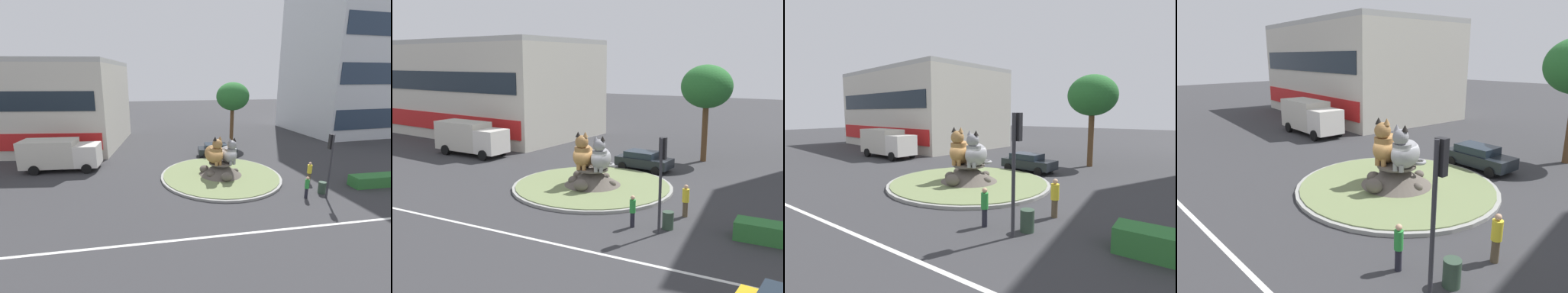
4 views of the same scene
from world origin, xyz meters
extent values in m
plane|color=#333335|center=(0.00, 0.00, 0.00)|extent=(160.00, 160.00, 0.00)
cube|color=silver|center=(0.00, -8.99, 0.00)|extent=(112.00, 0.20, 0.01)
cylinder|color=gray|center=(0.00, 0.00, 0.09)|extent=(10.55, 10.55, 0.18)
cylinder|color=#707F51|center=(0.00, 0.00, 0.21)|extent=(10.13, 10.13, 0.05)
cone|color=#564F47|center=(0.00, 0.00, 0.78)|extent=(3.73, 3.73, 1.10)
cylinder|color=#564F47|center=(0.00, 0.00, 1.27)|extent=(2.05, 2.05, 0.12)
ellipsoid|color=#564F47|center=(1.41, 0.05, 0.45)|extent=(0.54, 0.49, 0.43)
ellipsoid|color=#564F47|center=(0.19, 1.66, 0.45)|extent=(0.54, 0.55, 0.43)
ellipsoid|color=#564F47|center=(-1.33, 0.63, 0.58)|extent=(0.86, 0.86, 0.69)
ellipsoid|color=#564F47|center=(-1.04, -0.68, 0.53)|extent=(0.75, 0.70, 0.60)
ellipsoid|color=#564F47|center=(0.06, -1.70, 0.60)|extent=(0.93, 0.81, 0.74)
ellipsoid|color=#9E703D|center=(-0.65, -0.01, 2.11)|extent=(1.93, 2.46, 1.57)
cylinder|color=#9E703D|center=(-0.53, -0.43, 2.29)|extent=(1.27, 1.27, 0.98)
sphere|color=#9E703D|center=(-0.48, -0.58, 3.14)|extent=(0.86, 0.86, 0.86)
torus|color=#9E703D|center=(-0.57, 0.93, 1.49)|extent=(1.10, 1.10, 0.20)
cone|color=#9E703D|center=(-0.26, -0.51, 3.64)|extent=(0.44, 0.44, 0.35)
cone|color=black|center=(-0.71, -0.64, 3.64)|extent=(0.44, 0.44, 0.35)
cylinder|color=#9E703D|center=(-0.26, -0.71, 1.52)|extent=(0.27, 0.27, 0.39)
cylinder|color=#9E703D|center=(-0.60, -0.81, 1.52)|extent=(0.27, 0.27, 0.39)
ellipsoid|color=gray|center=(0.65, -0.07, 2.06)|extent=(1.71, 2.25, 1.46)
cylinder|color=gray|center=(0.74, -0.46, 2.22)|extent=(1.14, 1.14, 0.91)
sphere|color=gray|center=(0.78, -0.60, 3.02)|extent=(0.80, 0.80, 0.80)
torus|color=gray|center=(0.78, 0.81, 1.47)|extent=(0.94, 0.94, 0.18)
cone|color=black|center=(0.99, -0.55, 3.49)|extent=(0.40, 0.40, 0.33)
cone|color=gray|center=(0.56, -0.65, 3.49)|extent=(0.40, 0.40, 0.33)
cylinder|color=gray|center=(0.98, -0.74, 1.51)|extent=(0.26, 0.26, 0.37)
cylinder|color=gray|center=(0.66, -0.82, 1.51)|extent=(0.26, 0.26, 0.37)
cylinder|color=#2D2D33|center=(6.50, -5.61, 2.36)|extent=(0.14, 0.14, 4.73)
cube|color=black|center=(6.51, -5.39, 4.20)|extent=(0.33, 0.25, 1.05)
sphere|color=#360606|center=(6.51, -5.31, 4.52)|extent=(0.18, 0.18, 0.18)
sphere|color=#392706|center=(6.51, -5.31, 4.20)|extent=(0.18, 0.18, 0.18)
sphere|color=green|center=(6.51, -5.31, 3.89)|extent=(0.18, 0.18, 0.18)
cube|color=beige|center=(-20.49, 15.28, 5.03)|extent=(23.18, 16.29, 10.06)
cube|color=red|center=(-21.32, 8.37, 2.01)|extent=(20.68, 2.61, 1.81)
cube|color=#19232D|center=(-21.32, 8.39, 6.23)|extent=(19.81, 2.47, 2.01)
cube|color=#B2B2AD|center=(-20.49, 15.28, 10.31)|extent=(23.18, 16.29, 0.50)
cylinder|color=brown|center=(4.58, 11.49, 2.28)|extent=(0.48, 0.48, 4.57)
ellipsoid|color=#286B2D|center=(4.58, 11.49, 6.23)|extent=(4.17, 4.17, 3.54)
cylinder|color=black|center=(5.02, -5.36, 0.38)|extent=(0.23, 0.23, 0.77)
cylinder|color=#288C38|center=(5.02, -5.36, 1.10)|extent=(0.30, 0.30, 0.67)
sphere|color=tan|center=(5.02, -5.36, 1.55)|extent=(0.22, 0.22, 0.22)
cylinder|color=brown|center=(6.96, -2.61, 0.41)|extent=(0.28, 0.28, 0.83)
cylinder|color=yellow|center=(6.96, -2.61, 1.19)|extent=(0.37, 0.37, 0.72)
sphere|color=tan|center=(6.96, -2.61, 1.67)|extent=(0.24, 0.24, 0.24)
cube|color=black|center=(1.31, 6.15, 0.67)|extent=(4.39, 2.27, 0.69)
cube|color=#19232D|center=(1.10, 6.17, 1.24)|extent=(2.52, 1.86, 0.46)
cylinder|color=black|center=(2.79, 6.92, 0.32)|extent=(0.66, 0.29, 0.64)
cylinder|color=black|center=(2.59, 5.09, 0.32)|extent=(0.66, 0.29, 0.64)
cylinder|color=black|center=(0.02, 7.21, 0.32)|extent=(0.66, 0.29, 0.64)
cylinder|color=black|center=(-0.18, 5.38, 0.32)|extent=(0.66, 0.29, 0.64)
cube|color=silver|center=(-11.89, 4.15, 1.47)|extent=(2.23, 2.52, 2.03)
cube|color=beige|center=(-15.34, 4.38, 1.70)|extent=(4.99, 2.70, 2.51)
cylinder|color=black|center=(-11.74, 5.34, 0.45)|extent=(0.92, 0.36, 0.90)
cylinder|color=black|center=(-11.90, 2.95, 0.45)|extent=(0.92, 0.36, 0.90)
cylinder|color=black|center=(-16.30, 5.64, 0.45)|extent=(0.92, 0.36, 0.90)
cylinder|color=black|center=(-16.46, 3.26, 0.45)|extent=(0.92, 0.36, 0.90)
cylinder|color=#2D4233|center=(6.69, -4.78, 0.45)|extent=(0.56, 0.56, 0.90)
camera|label=1|loc=(-6.14, -21.88, 8.62)|focal=24.79mm
camera|label=2|loc=(12.92, -25.21, 8.25)|focal=40.74mm
camera|label=3|loc=(11.79, -15.03, 4.72)|focal=27.04mm
camera|label=4|loc=(11.75, -12.93, 6.84)|focal=32.13mm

